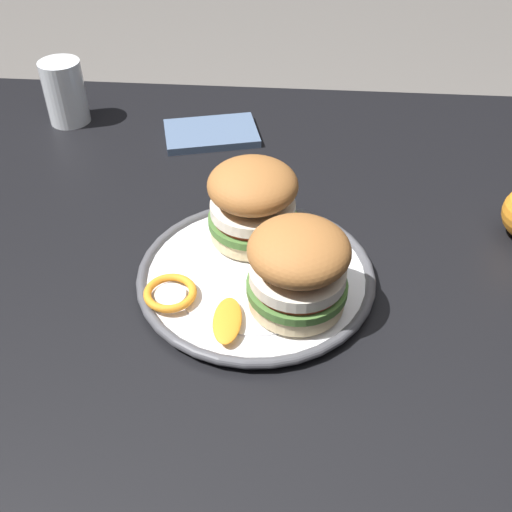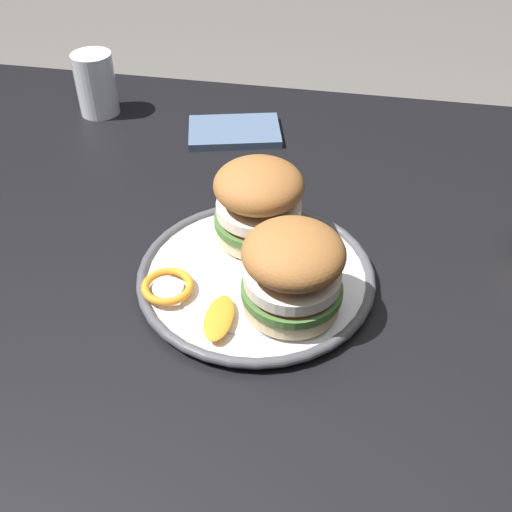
{
  "view_description": "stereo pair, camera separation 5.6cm",
  "coord_description": "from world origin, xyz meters",
  "px_view_note": "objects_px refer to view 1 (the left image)",
  "views": [
    {
      "loc": [
        -0.08,
        0.51,
        1.26
      ],
      "look_at": [
        -0.04,
        -0.01,
        0.81
      ],
      "focal_mm": 42.34,
      "sensor_mm": 36.0,
      "label": 1
    },
    {
      "loc": [
        -0.14,
        0.5,
        1.26
      ],
      "look_at": [
        -0.04,
        -0.01,
        0.81
      ],
      "focal_mm": 42.34,
      "sensor_mm": 36.0,
      "label": 2
    }
  ],
  "objects_px": {
    "dining_table": "(226,338)",
    "sandwich_half_right": "(298,267)",
    "dinner_plate": "(256,276)",
    "drinking_glass": "(66,96)",
    "sandwich_half_left": "(253,201)"
  },
  "relations": [
    {
      "from": "sandwich_half_left",
      "to": "drinking_glass",
      "type": "bearing_deg",
      "value": -42.23
    },
    {
      "from": "dinner_plate",
      "to": "sandwich_half_left",
      "type": "distance_m",
      "value": 0.09
    },
    {
      "from": "drinking_glass",
      "to": "sandwich_half_left",
      "type": "bearing_deg",
      "value": 137.77
    },
    {
      "from": "dining_table",
      "to": "sandwich_half_right",
      "type": "xyz_separation_m",
      "value": [
        -0.09,
        0.04,
        0.16
      ]
    },
    {
      "from": "dining_table",
      "to": "sandwich_half_left",
      "type": "distance_m",
      "value": 0.18
    },
    {
      "from": "dinner_plate",
      "to": "sandwich_half_right",
      "type": "xyz_separation_m",
      "value": [
        -0.05,
        0.05,
        0.06
      ]
    },
    {
      "from": "dining_table",
      "to": "drinking_glass",
      "type": "relative_size",
      "value": 12.67
    },
    {
      "from": "sandwich_half_left",
      "to": "dinner_plate",
      "type": "bearing_deg",
      "value": 97.94
    },
    {
      "from": "sandwich_half_right",
      "to": "drinking_glass",
      "type": "distance_m",
      "value": 0.57
    },
    {
      "from": "sandwich_half_right",
      "to": "sandwich_half_left",
      "type": "bearing_deg",
      "value": -63.32
    },
    {
      "from": "sandwich_half_left",
      "to": "sandwich_half_right",
      "type": "relative_size",
      "value": 0.96
    },
    {
      "from": "dining_table",
      "to": "drinking_glass",
      "type": "bearing_deg",
      "value": -51.22
    },
    {
      "from": "dinner_plate",
      "to": "drinking_glass",
      "type": "relative_size",
      "value": 2.71
    },
    {
      "from": "dining_table",
      "to": "dinner_plate",
      "type": "relative_size",
      "value": 4.67
    },
    {
      "from": "dining_table",
      "to": "sandwich_half_right",
      "type": "distance_m",
      "value": 0.19
    }
  ]
}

